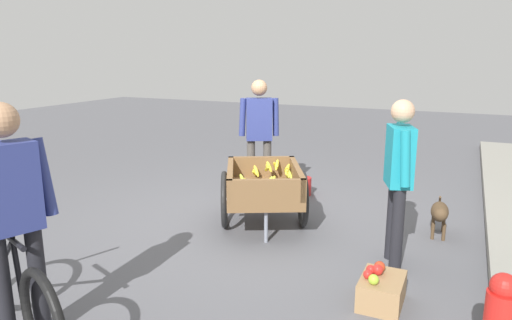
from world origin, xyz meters
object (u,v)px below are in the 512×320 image
at_px(cyclist_person, 11,206).
at_px(dog, 440,213).
at_px(fruit_cart, 264,189).
at_px(vendor_person, 259,128).
at_px(plastic_bucket, 303,186).
at_px(bystander_person, 399,169).
at_px(apple_crate, 381,289).
at_px(bicycle, 14,288).

bearing_deg(cyclist_person, dog, 142.82).
height_order(fruit_cart, dog, fruit_cart).
relative_size(vendor_person, cyclist_person, 0.97).
xyz_separation_m(vendor_person, cyclist_person, (3.70, -0.05, 0.04)).
xyz_separation_m(plastic_bucket, bystander_person, (1.69, 1.46, 0.78)).
bearing_deg(dog, apple_crate, -10.82).
relative_size(fruit_cart, apple_crate, 4.12).
xyz_separation_m(vendor_person, apple_crate, (2.19, 2.03, -0.82)).
bearing_deg(cyclist_person, bicycle, -110.88).
bearing_deg(bystander_person, fruit_cart, -104.29).
height_order(cyclist_person, dog, cyclist_person).
height_order(plastic_bucket, bystander_person, bystander_person).
xyz_separation_m(vendor_person, bicycle, (3.65, -0.20, -0.59)).
bearing_deg(dog, bicycle, -39.26).
bearing_deg(plastic_bucket, vendor_person, -61.76).
xyz_separation_m(cyclist_person, apple_crate, (-1.51, 2.08, -0.86)).
distance_m(dog, apple_crate, 1.68).
relative_size(plastic_bucket, apple_crate, 0.56).
xyz_separation_m(vendor_person, bystander_person, (1.40, 2.00, -0.04)).
xyz_separation_m(bicycle, apple_crate, (-1.46, 2.22, -0.23)).
xyz_separation_m(fruit_cart, bicycle, (2.62, -0.71, -0.09)).
bearing_deg(bicycle, fruit_cart, 164.75).
relative_size(cyclist_person, dog, 2.42).
bearing_deg(plastic_bucket, fruit_cart, -0.90).
xyz_separation_m(vendor_person, plastic_bucket, (-0.29, 0.54, -0.82)).
height_order(cyclist_person, plastic_bucket, cyclist_person).
distance_m(bicycle, apple_crate, 2.67).
bearing_deg(bicycle, dog, 140.74).
bearing_deg(vendor_person, bystander_person, 54.90).
bearing_deg(fruit_cart, dog, 104.84).
bearing_deg(vendor_person, fruit_cart, 26.76).
relative_size(vendor_person, bystander_person, 1.04).
height_order(vendor_person, plastic_bucket, vendor_person).
bearing_deg(bystander_person, apple_crate, 2.07).
distance_m(fruit_cart, vendor_person, 1.26).
height_order(dog, apple_crate, dog).
bearing_deg(fruit_cart, plastic_bucket, 179.10).
distance_m(dog, plastic_bucket, 1.99).
xyz_separation_m(plastic_bucket, apple_crate, (2.48, 1.49, -0.00)).
bearing_deg(apple_crate, dog, 169.18).
distance_m(cyclist_person, bystander_person, 3.08).
xyz_separation_m(fruit_cart, plastic_bucket, (-1.32, 0.02, -0.31)).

